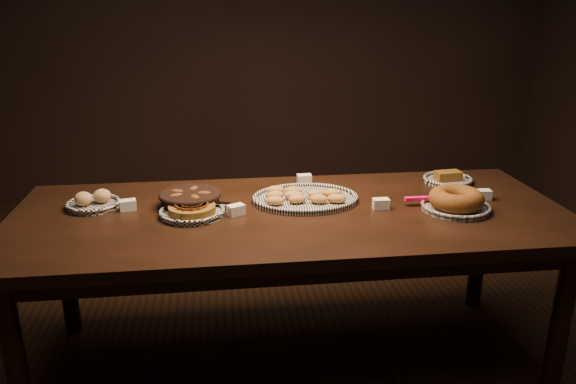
{
  "coord_description": "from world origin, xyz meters",
  "views": [
    {
      "loc": [
        -0.3,
        -2.25,
        1.61
      ],
      "look_at": [
        -0.01,
        0.05,
        0.82
      ],
      "focal_mm": 35.0,
      "sensor_mm": 36.0,
      "label": 1
    }
  ],
  "objects": [
    {
      "name": "madeleine_platter",
      "position": [
        0.07,
        0.11,
        0.77
      ],
      "size": [
        0.48,
        0.39,
        0.05
      ],
      "rotation": [
        0.0,
        0.0,
        0.13
      ],
      "color": "black",
      "rests_on": "buffet_table"
    },
    {
      "name": "tent_cards",
      "position": [
        0.09,
        0.1,
        0.77
      ],
      "size": [
        1.67,
        0.46,
        0.04
      ],
      "color": "white",
      "rests_on": "buffet_table"
    },
    {
      "name": "apple_tart_plate",
      "position": [
        -0.42,
        0.0,
        0.77
      ],
      "size": [
        0.31,
        0.28,
        0.05
      ],
      "rotation": [
        0.0,
        0.0,
        -0.07
      ],
      "color": "white",
      "rests_on": "buffet_table"
    },
    {
      "name": "buffet_table",
      "position": [
        0.0,
        0.0,
        0.68
      ],
      "size": [
        2.4,
        1.0,
        0.75
      ],
      "color": "black",
      "rests_on": "ground"
    },
    {
      "name": "loaf_plate",
      "position": [
        0.83,
        0.31,
        0.77
      ],
      "size": [
        0.24,
        0.24,
        0.06
      ],
      "rotation": [
        0.0,
        0.0,
        0.1
      ],
      "color": "black",
      "rests_on": "buffet_table"
    },
    {
      "name": "ground",
      "position": [
        0.0,
        0.0,
        0.0
      ],
      "size": [
        5.0,
        5.0,
        0.0
      ],
      "primitive_type": "plane",
      "color": "black",
      "rests_on": "ground"
    },
    {
      "name": "bread_roll_plate",
      "position": [
        -0.86,
        0.16,
        0.77
      ],
      "size": [
        0.23,
        0.23,
        0.07
      ],
      "rotation": [
        0.0,
        0.0,
        0.21
      ],
      "color": "white",
      "rests_on": "buffet_table"
    },
    {
      "name": "croissant_basket",
      "position": [
        -0.44,
        0.12,
        0.79
      ],
      "size": [
        0.31,
        0.31,
        0.07
      ],
      "rotation": [
        0.0,
        0.0,
        -0.27
      ],
      "color": "black",
      "rests_on": "buffet_table"
    },
    {
      "name": "bundt_cake_plate",
      "position": [
        0.71,
        -0.08,
        0.79
      ],
      "size": [
        0.35,
        0.3,
        0.09
      ],
      "rotation": [
        0.0,
        0.0,
        0.21
      ],
      "color": "black",
      "rests_on": "buffet_table"
    }
  ]
}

